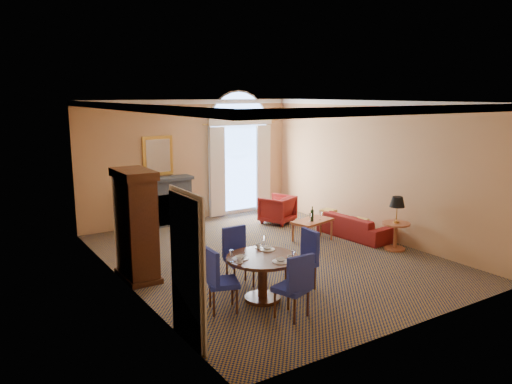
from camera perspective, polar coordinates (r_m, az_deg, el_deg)
ground at (r=10.52m, az=1.48°, el=-7.41°), size 7.50×7.50×0.00m
room_envelope at (r=10.55m, az=-0.61°, el=6.59°), size 6.04×7.52×3.45m
armoire at (r=9.32m, az=-13.55°, el=-3.90°), size 0.58×1.03×2.03m
dining_table at (r=8.25m, az=0.76°, el=-8.70°), size 1.19×1.19×0.95m
dining_chair_north at (r=8.92m, az=-2.17°, el=-6.88°), size 0.52×0.52×1.04m
dining_chair_south at (r=7.58m, az=4.58°, el=-10.27°), size 0.59×0.59×1.04m
dining_chair_east at (r=8.77m, az=5.63°, el=-7.25°), size 0.51×0.51×1.04m
dining_chair_west at (r=7.82m, az=-4.45°, el=-9.57°), size 0.58×0.58×1.04m
sofa at (r=12.09m, az=11.21°, el=-3.81°), size 0.87×1.90×0.54m
armchair at (r=13.13m, az=2.44°, el=-1.99°), size 1.03×1.04×0.73m
coffee_table at (r=11.57m, az=6.48°, el=-3.38°), size 1.08×0.76×0.84m
side_table at (r=11.21m, az=15.75°, el=-2.81°), size 0.60×0.60×1.16m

